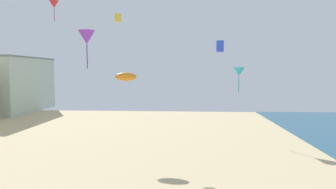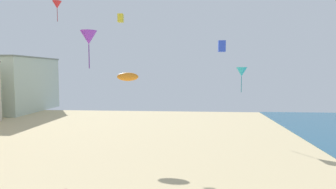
{
  "view_description": "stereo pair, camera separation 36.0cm",
  "coord_description": "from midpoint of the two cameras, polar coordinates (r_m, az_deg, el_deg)",
  "views": [
    {
      "loc": [
        7.02,
        -3.18,
        8.57
      ],
      "look_at": [
        5.67,
        17.76,
        6.94
      ],
      "focal_mm": 31.63,
      "sensor_mm": 36.0,
      "label": 1
    },
    {
      "loc": [
        7.38,
        -3.15,
        8.57
      ],
      "look_at": [
        5.67,
        17.76,
        6.94
      ],
      "focal_mm": 31.63,
      "sensor_mm": 36.0,
      "label": 2
    }
  ],
  "objects": [
    {
      "name": "kite_blue_box",
      "position": [
        33.65,
        10.64,
        9.13
      ],
      "size": [
        0.78,
        0.78,
        1.23
      ],
      "color": "blue"
    },
    {
      "name": "kite_cyan_delta",
      "position": [
        40.43,
        14.25,
        4.26
      ],
      "size": [
        1.47,
        1.47,
        3.33
      ],
      "color": "#2DB7CC"
    },
    {
      "name": "kite_purple_delta",
      "position": [
        31.53,
        -14.72,
        10.58
      ],
      "size": [
        1.68,
        1.68,
        3.83
      ],
      "color": "purple"
    },
    {
      "name": "kite_orange_parafoil",
      "position": [
        33.48,
        -7.47,
        3.41
      ],
      "size": [
        2.43,
        0.68,
        0.95
      ],
      "color": "orange"
    },
    {
      "name": "boardwalk_hotel_far",
      "position": [
        72.47,
        -27.56,
        1.78
      ],
      "size": [
        12.27,
        18.65,
        11.68
      ],
      "color": "#B7C6B2",
      "rests_on": "ground"
    },
    {
      "name": "kite_yellow_box",
      "position": [
        42.56,
        -8.88,
        14.35
      ],
      "size": [
        0.73,
        0.73,
        1.14
      ],
      "color": "yellow"
    },
    {
      "name": "kite_red_delta",
      "position": [
        41.47,
        -20.36,
        15.91
      ],
      "size": [
        1.13,
        1.13,
        2.56
      ],
      "color": "red"
    }
  ]
}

